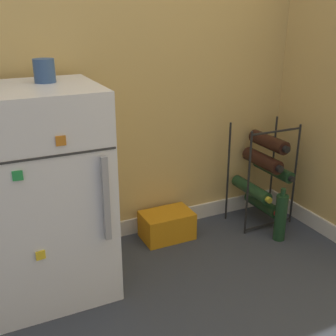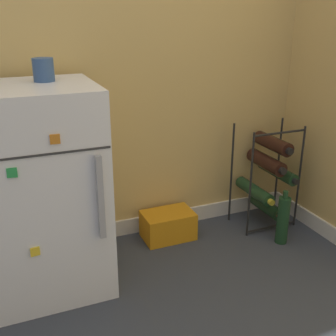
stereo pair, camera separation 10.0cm
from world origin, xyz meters
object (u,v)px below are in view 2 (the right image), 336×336
(wine_rack, at_px, (268,174))
(loose_bottle_floor, at_px, (283,220))
(mini_fridge, at_px, (39,192))
(fridge_top_cup, at_px, (43,70))
(soda_box, at_px, (168,225))

(wine_rack, relative_size, loose_bottle_floor, 1.98)
(mini_fridge, bearing_deg, loose_bottle_floor, -5.55)
(mini_fridge, bearing_deg, fridge_top_cup, 41.27)
(mini_fridge, height_order, fridge_top_cup, fridge_top_cup)
(soda_box, relative_size, loose_bottle_floor, 0.91)
(wine_rack, height_order, loose_bottle_floor, wine_rack)
(fridge_top_cup, xyz_separation_m, loose_bottle_floor, (1.14, -0.19, -0.82))
(fridge_top_cup, relative_size, loose_bottle_floor, 0.31)
(loose_bottle_floor, bearing_deg, fridge_top_cup, 170.70)
(wine_rack, xyz_separation_m, fridge_top_cup, (-1.18, -0.04, 0.65))
(fridge_top_cup, distance_m, loose_bottle_floor, 1.42)
(mini_fridge, xyz_separation_m, fridge_top_cup, (0.08, 0.07, 0.50))
(soda_box, bearing_deg, loose_bottle_floor, -27.08)
(mini_fridge, relative_size, soda_box, 3.30)
(mini_fridge, relative_size, wine_rack, 1.52)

